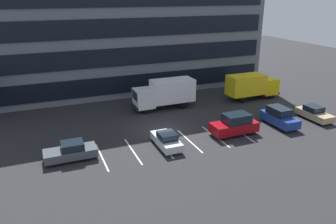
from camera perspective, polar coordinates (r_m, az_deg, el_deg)
name	(u,v)px	position (r m, az deg, el deg)	size (l,w,h in m)	color
ground_plane	(163,131)	(33.63, -0.83, -3.25)	(120.00, 120.00, 0.00)	#262628
office_building	(116,25)	(48.23, -9.02, 14.71)	(41.17, 12.04, 18.00)	slate
lot_markings	(176,143)	(30.89, 1.41, -5.47)	(14.14, 5.40, 0.01)	silver
box_truck_white	(165,93)	(39.57, -0.50, 3.39)	(7.49, 2.48, 3.47)	white
box_truck_yellow_all	(252,85)	(44.48, 14.35, 4.53)	(7.15, 2.37, 3.31)	yellow
suv_maroon	(235,125)	(33.09, 11.53, -2.16)	(4.68, 1.99, 2.12)	maroon
suv_navy	(279,117)	(36.57, 18.80, -0.81)	(1.85, 4.36, 1.97)	navy
sedan_tan	(314,113)	(39.81, 24.07, -0.20)	(1.77, 4.22, 1.51)	tan
sedan_charcoal	(71,151)	(28.95, -16.52, -6.59)	(4.34, 1.82, 1.55)	#474C51
sedan_silver	(167,140)	(29.92, -0.26, -4.89)	(1.71, 4.08, 1.46)	silver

